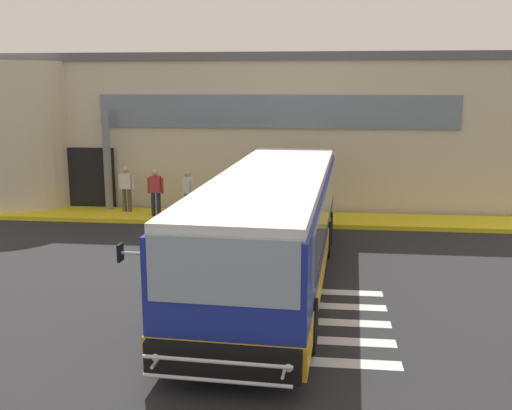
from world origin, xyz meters
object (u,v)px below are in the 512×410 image
object	(u,v)px
entry_support_column	(107,160)
passenger_near_column	(126,187)
passenger_at_curb_edge	(188,191)
safety_bollard_yellow	(290,216)
passenger_by_doorway	(156,190)
bus_main_foreground	(272,229)

from	to	relation	value
entry_support_column	passenger_near_column	size ratio (longest dim) A/B	2.23
passenger_at_curb_edge	safety_bollard_yellow	xyz separation A→B (m)	(3.64, -0.80, -0.63)
entry_support_column	safety_bollard_yellow	distance (m)	7.32
passenger_by_doorway	safety_bollard_yellow	world-z (taller)	passenger_by_doorway
entry_support_column	bus_main_foreground	bearing A→B (deg)	-46.69
entry_support_column	bus_main_foreground	world-z (taller)	entry_support_column
passenger_at_curb_edge	passenger_near_column	bearing A→B (deg)	164.59
passenger_near_column	passenger_by_doorway	xyz separation A→B (m)	(1.27, -0.58, 0.00)
passenger_near_column	entry_support_column	bearing A→B (deg)	158.56
passenger_near_column	safety_bollard_yellow	world-z (taller)	passenger_near_column
passenger_by_doorway	safety_bollard_yellow	xyz separation A→B (m)	(4.85, -0.90, -0.63)
entry_support_column	bus_main_foreground	distance (m)	9.91
passenger_at_curb_edge	bus_main_foreground	bearing A→B (deg)	-60.52
bus_main_foreground	passenger_by_doorway	bearing A→B (deg)	126.82
entry_support_column	passenger_near_column	distance (m)	1.27
passenger_at_curb_edge	safety_bollard_yellow	bearing A→B (deg)	-12.44
bus_main_foreground	safety_bollard_yellow	xyz separation A→B (m)	(0.14, 5.39, -0.88)
bus_main_foreground	passenger_at_curb_edge	distance (m)	7.12
passenger_near_column	safety_bollard_yellow	distance (m)	6.33
passenger_by_doorway	safety_bollard_yellow	bearing A→B (deg)	-10.53
passenger_near_column	safety_bollard_yellow	bearing A→B (deg)	-13.65
bus_main_foreground	passenger_at_curb_edge	world-z (taller)	bus_main_foreground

